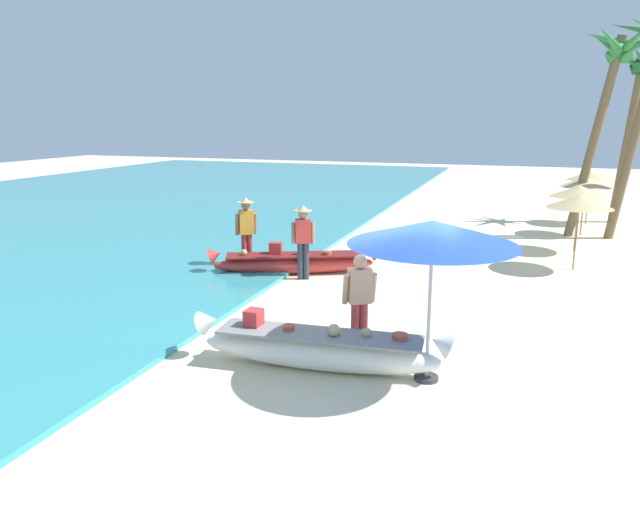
# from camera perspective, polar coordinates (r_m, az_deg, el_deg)

# --- Properties ---
(ground_plane) EXTENTS (80.00, 80.00, 0.00)m
(ground_plane) POSITION_cam_1_polar(r_m,az_deg,el_deg) (9.82, 6.15, -9.36)
(ground_plane) COLOR beige
(sea) EXTENTS (24.00, 56.00, 0.10)m
(sea) POSITION_cam_1_polar(r_m,az_deg,el_deg) (24.37, -26.19, 3.21)
(sea) COLOR teal
(sea) RESTS_ON ground
(boat_white_foreground) EXTENTS (4.08, 0.96, 0.84)m
(boat_white_foreground) POSITION_cam_1_polar(r_m,az_deg,el_deg) (9.04, -0.13, -9.15)
(boat_white_foreground) COLOR white
(boat_white_foreground) RESTS_ON ground
(boat_red_midground) EXTENTS (4.07, 2.21, 0.77)m
(boat_red_midground) POSITION_cam_1_polar(r_m,az_deg,el_deg) (14.44, -2.57, -0.68)
(boat_red_midground) COLOR red
(boat_red_midground) RESTS_ON ground
(person_vendor_hatted) EXTENTS (0.58, 0.44, 1.79)m
(person_vendor_hatted) POSITION_cam_1_polar(r_m,az_deg,el_deg) (13.73, -1.67, 1.85)
(person_vendor_hatted) COLOR #333842
(person_vendor_hatted) RESTS_ON ground
(person_tourist_customer) EXTENTS (0.57, 0.45, 1.69)m
(person_tourist_customer) POSITION_cam_1_polar(r_m,az_deg,el_deg) (9.35, 3.90, -4.27)
(person_tourist_customer) COLOR #B2383D
(person_tourist_customer) RESTS_ON ground
(person_vendor_assistant) EXTENTS (0.56, 0.50, 1.83)m
(person_vendor_assistant) POSITION_cam_1_polar(r_m,az_deg,el_deg) (14.91, -7.24, 2.76)
(person_vendor_assistant) COLOR #B2383D
(person_vendor_assistant) RESTS_ON ground
(patio_umbrella_large) EXTENTS (2.41, 2.41, 2.39)m
(patio_umbrella_large) POSITION_cam_1_polar(r_m,az_deg,el_deg) (8.26, 11.00, 2.15)
(patio_umbrella_large) COLOR #B7B7BC
(patio_umbrella_large) RESTS_ON ground
(parasol_row_0) EXTENTS (1.60, 1.60, 1.91)m
(parasol_row_0) POSITION_cam_1_polar(r_m,az_deg,el_deg) (15.84, 24.13, 4.84)
(parasol_row_0) COLOR #8E6B47
(parasol_row_0) RESTS_ON ground
(parasol_row_1) EXTENTS (1.60, 1.60, 1.91)m
(parasol_row_1) POSITION_cam_1_polar(r_m,az_deg,el_deg) (18.07, 24.13, 5.76)
(parasol_row_1) COLOR #8E6B47
(parasol_row_1) RESTS_ON ground
(parasol_row_2) EXTENTS (1.60, 1.60, 1.91)m
(parasol_row_2) POSITION_cam_1_polar(r_m,az_deg,el_deg) (20.76, 24.61, 6.57)
(parasol_row_2) COLOR #8E6B47
(parasol_row_2) RESTS_ON ground
(parasol_row_3) EXTENTS (1.60, 1.60, 1.91)m
(parasol_row_3) POSITION_cam_1_polar(r_m,az_deg,el_deg) (23.08, 25.00, 7.10)
(parasol_row_3) COLOR #8E6B47
(parasol_row_3) RESTS_ON ground
(palm_tree_tall_inland) EXTENTS (2.64, 2.68, 6.50)m
(palm_tree_tall_inland) POSITION_cam_1_polar(r_m,az_deg,el_deg) (20.46, 26.96, 15.95)
(palm_tree_tall_inland) COLOR brown
(palm_tree_tall_inland) RESTS_ON ground
(palm_tree_leaning_seaward) EXTENTS (2.88, 2.70, 6.22)m
(palm_tree_leaning_seaward) POSITION_cam_1_polar(r_m,az_deg,el_deg) (23.93, 28.83, 14.93)
(palm_tree_leaning_seaward) COLOR brown
(palm_tree_leaning_seaward) RESTS_ON ground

